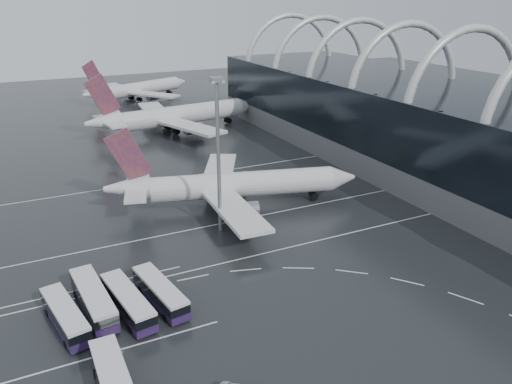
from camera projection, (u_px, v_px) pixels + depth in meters
name	position (u px, v px, depth m)	size (l,w,h in m)	color
ground	(237.00, 253.00, 83.51)	(420.00, 420.00, 0.00)	black
terminal	(435.00, 125.00, 121.16)	(42.00, 160.00, 34.90)	#515456
lane_marking_near	(242.00, 259.00, 81.84)	(120.00, 0.25, 0.01)	silver
lane_marking_mid	(211.00, 226.00, 93.54)	(120.00, 0.25, 0.01)	silver
lane_marking_far	(168.00, 179.00, 116.92)	(120.00, 0.25, 0.01)	silver
bus_bay_line_south	(110.00, 353.00, 60.37)	(28.00, 0.25, 0.01)	silver
bus_bay_line_north	(89.00, 288.00, 73.73)	(28.00, 0.25, 0.01)	silver
airliner_main	(231.00, 186.00, 100.76)	(50.71, 43.85, 17.40)	silver
airliner_gate_b	(174.00, 116.00, 155.42)	(57.36, 51.14, 19.92)	silver
airliner_gate_c	(136.00, 90.00, 202.01)	(48.00, 43.83, 17.86)	silver
bus_row_near_a	(65.00, 316.00, 64.43)	(5.07, 12.95, 3.11)	#24133B
bus_row_near_b	(93.00, 299.00, 67.70)	(4.38, 14.19, 3.44)	#24133B
bus_row_near_c	(128.00, 301.00, 67.30)	(4.92, 13.51, 3.25)	#24133B
bus_row_near_d	(160.00, 292.00, 69.55)	(4.85, 13.05, 3.14)	#24133B
floodlight_mast	(218.00, 138.00, 85.37)	(2.13, 2.13, 27.80)	gray
gse_cart_belly_a	(275.00, 189.00, 109.92)	(1.92, 1.14, 1.05)	gold
gse_cart_belly_d	(289.00, 178.00, 116.06)	(2.48, 1.46, 1.35)	slate
gse_cart_belly_e	(243.00, 174.00, 118.55)	(1.94, 1.14, 1.06)	gold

